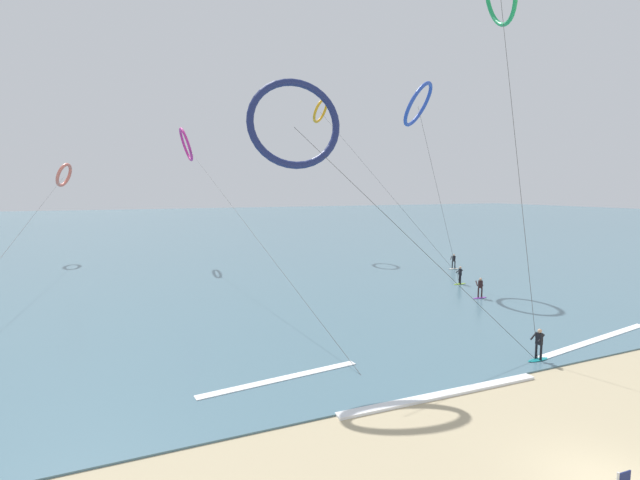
% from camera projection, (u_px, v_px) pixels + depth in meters
% --- Properties ---
extents(sea_water, '(400.00, 200.00, 0.08)m').
position_uv_depth(sea_water, '(181.00, 226.00, 111.78)').
color(sea_water, slate).
rests_on(sea_water, ground).
extents(surfer_teal, '(1.40, 0.61, 1.70)m').
position_uv_depth(surfer_teal, '(539.00, 347.00, 24.10)').
color(surfer_teal, teal).
rests_on(surfer_teal, ground).
extents(surfer_violet, '(1.40, 0.68, 1.70)m').
position_uv_depth(surfer_violet, '(480.00, 289.00, 37.77)').
color(surfer_violet, purple).
rests_on(surfer_violet, ground).
extents(surfer_lime, '(1.40, 0.66, 1.70)m').
position_uv_depth(surfer_lime, '(460.00, 276.00, 43.29)').
color(surfer_lime, '#8CC62D').
rests_on(surfer_lime, ground).
extents(surfer_ivory, '(1.40, 0.73, 1.70)m').
position_uv_depth(surfer_ivory, '(454.00, 262.00, 51.52)').
color(surfer_ivory, silver).
rests_on(surfer_ivory, ground).
extents(kite_cobalt, '(5.23, 6.58, 19.28)m').
position_uv_depth(kite_cobalt, '(418.00, 104.00, 44.22)').
color(kite_cobalt, '#2647B7').
rests_on(kite_cobalt, ground).
extents(kite_amber, '(9.93, 21.24, 21.59)m').
position_uv_depth(kite_amber, '(321.00, 111.00, 63.72)').
color(kite_amber, orange).
rests_on(kite_amber, ground).
extents(kite_navy, '(13.72, 8.47, 15.19)m').
position_uv_depth(kite_navy, '(294.00, 123.00, 24.91)').
color(kite_navy, navy).
rests_on(kite_navy, ground).
extents(kite_coral, '(3.46, 52.62, 12.40)m').
position_uv_depth(kite_coral, '(64.00, 175.00, 58.33)').
color(kite_coral, '#EA7260').
rests_on(kite_coral, ground).
extents(kite_magenta, '(3.44, 42.66, 16.56)m').
position_uv_depth(kite_magenta, '(186.00, 145.00, 56.24)').
color(kite_magenta, '#CC288E').
rests_on(kite_magenta, ground).
extents(wave_crest_near, '(10.29, 0.68, 0.12)m').
position_uv_depth(wave_crest_near, '(443.00, 394.00, 20.18)').
color(wave_crest_near, white).
rests_on(wave_crest_near, ground).
extents(wave_crest_mid, '(11.34, 2.19, 0.12)m').
position_uv_depth(wave_crest_mid, '(596.00, 340.00, 27.36)').
color(wave_crest_mid, white).
rests_on(wave_crest_mid, ground).
extents(wave_crest_far, '(8.21, 1.38, 0.12)m').
position_uv_depth(wave_crest_far, '(282.00, 380.00, 21.75)').
color(wave_crest_far, white).
rests_on(wave_crest_far, ground).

